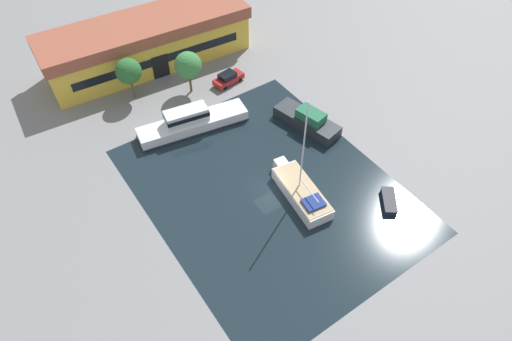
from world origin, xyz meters
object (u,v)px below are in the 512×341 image
Objects in this scene: warehouse_building at (147,42)px; sailboat_moored at (301,191)px; motor_cruiser at (191,122)px; cabin_boat at (308,120)px; small_dinghy at (389,201)px; quay_tree_near_building at (128,71)px; parked_car at (228,78)px; quay_tree_by_water at (188,65)px.

sailboat_moored is (2.28, -32.83, -2.57)m from warehouse_building.
cabin_boat is (12.35, -7.89, -0.20)m from motor_cruiser.
motor_cruiser reaches higher than small_dinghy.
quay_tree_near_building reaches higher than parked_car.
sailboat_moored is at bearing -88.12° from quay_tree_by_water.
parked_car is 1.26× the size of small_dinghy.
cabin_boat is at bearing -112.82° from motor_cruiser.
parked_car is 10.43m from motor_cruiser.
sailboat_moored is 17.08m from motor_cruiser.
small_dinghy is (11.78, -22.74, -0.82)m from motor_cruiser.
warehouse_building is 2.10× the size of motor_cruiser.
parked_car is at bearing 86.42° from sailboat_moored.
quay_tree_near_building is 1.62× the size of small_dinghy.
parked_car is at bearing -48.91° from motor_cruiser.
quay_tree_near_building is at bearing -119.11° from parked_car.
warehouse_building is 9.70m from quay_tree_by_water.
motor_cruiser is at bearing -24.62° from small_dinghy.
warehouse_building reaches higher than parked_car.
motor_cruiser is 25.62m from small_dinghy.
warehouse_building is 5.05× the size of quay_tree_near_building.
motor_cruiser is (3.31, -10.04, -3.09)m from quay_tree_near_building.
cabin_boat reaches higher than parked_car.
warehouse_building is at bearing 2.16° from motor_cruiser.
sailboat_moored is at bearing -2.52° from small_dinghy.
sailboat_moored is (0.76, -23.28, -3.42)m from quay_tree_by_water.
parked_car is at bearing 91.92° from cabin_boat.
sailboat_moored is 3.54× the size of small_dinghy.
warehouse_building is at bearing -156.76° from parked_car.
motor_cruiser is (-2.18, -16.34, -2.22)m from warehouse_building.
motor_cruiser is at bearing 113.04° from sailboat_moored.
quay_tree_by_water is 8.32m from motor_cruiser.
warehouse_building is at bearing 101.87° from sailboat_moored.
quay_tree_by_water reaches higher than quay_tree_near_building.
sailboat_moored reaches higher than small_dinghy.
warehouse_building is 3.25× the size of cabin_boat.
quay_tree_near_building is 0.41× the size of motor_cruiser.
sailboat_moored reaches higher than motor_cruiser.
motor_cruiser is at bearing -93.86° from warehouse_building.
quay_tree_by_water is 23.54m from sailboat_moored.
parked_car reaches higher than small_dinghy.
quay_tree_by_water is at bearing -113.17° from parked_car.
cabin_boat is at bearing -59.50° from quay_tree_by_water.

